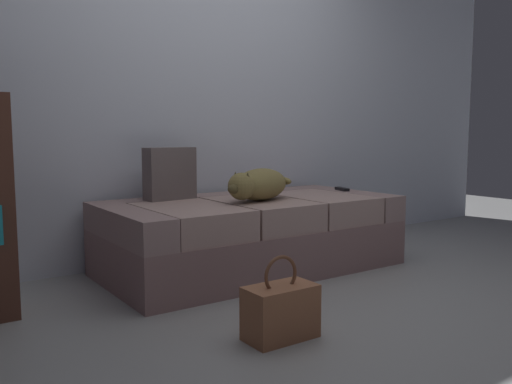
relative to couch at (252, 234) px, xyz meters
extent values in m
plane|color=gray|center=(0.00, -1.01, -0.24)|extent=(10.00, 10.00, 0.00)
cube|color=silver|center=(0.00, 0.59, 1.16)|extent=(6.40, 0.10, 2.80)
cube|color=#886765|center=(0.00, 0.00, -0.09)|extent=(1.94, 0.96, 0.30)
cube|color=gray|center=(-0.87, 0.00, 0.15)|extent=(0.20, 0.96, 0.17)
cube|color=gray|center=(0.87, 0.00, 0.15)|extent=(0.20, 0.96, 0.17)
cube|color=gray|center=(0.00, 0.38, 0.15)|extent=(1.54, 0.20, 0.17)
cube|color=tan|center=(-0.51, -0.10, 0.15)|extent=(0.50, 0.74, 0.17)
cube|color=tan|center=(0.00, -0.10, 0.15)|extent=(0.50, 0.74, 0.17)
cube|color=tan|center=(0.51, -0.10, 0.15)|extent=(0.50, 0.74, 0.17)
ellipsoid|color=olive|center=(0.01, -0.10, 0.34)|extent=(0.51, 0.40, 0.21)
sphere|color=olive|center=(-0.19, -0.17, 0.35)|extent=(0.17, 0.17, 0.17)
ellipsoid|color=#4B4224|center=(-0.26, -0.20, 0.34)|extent=(0.11, 0.09, 0.06)
cone|color=#4B4224|center=(-0.18, -0.22, 0.41)|extent=(0.04, 0.04, 0.05)
cone|color=#4B4224|center=(-0.21, -0.13, 0.41)|extent=(0.04, 0.04, 0.05)
ellipsoid|color=olive|center=(0.22, -0.07, 0.35)|extent=(0.08, 0.18, 0.05)
cube|color=black|center=(0.85, 0.02, 0.25)|extent=(0.08, 0.16, 0.02)
cube|color=#665959|center=(-0.46, 0.28, 0.41)|extent=(0.35, 0.16, 0.34)
cube|color=#945B3C|center=(-0.58, -1.08, -0.12)|extent=(0.32, 0.18, 0.24)
torus|color=brown|center=(-0.58, -1.08, 0.05)|extent=(0.18, 0.02, 0.18)
camera|label=1|loc=(-1.99, -2.90, 0.68)|focal=37.60mm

